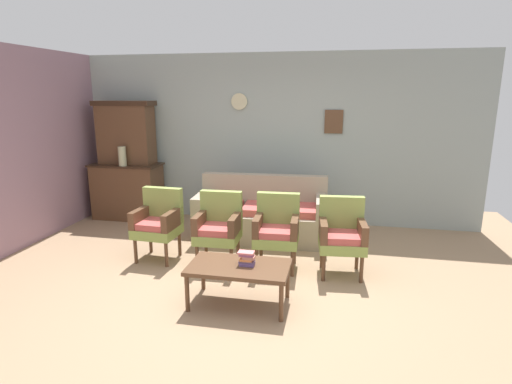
% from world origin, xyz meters
% --- Properties ---
extents(ground_plane, '(7.68, 7.68, 0.00)m').
position_xyz_m(ground_plane, '(0.00, 0.00, 0.00)').
color(ground_plane, '#997A5B').
extents(wall_back_with_decor, '(6.40, 0.09, 2.70)m').
position_xyz_m(wall_back_with_decor, '(0.00, 2.63, 1.35)').
color(wall_back_with_decor, '#939E99').
rests_on(wall_back_with_decor, ground).
extents(side_cabinet, '(1.16, 0.55, 0.93)m').
position_xyz_m(side_cabinet, '(-2.48, 2.25, 0.47)').
color(side_cabinet, brown).
rests_on(side_cabinet, ground).
extents(cabinet_upper_hutch, '(0.99, 0.38, 1.03)m').
position_xyz_m(cabinet_upper_hutch, '(-2.48, 2.33, 1.45)').
color(cabinet_upper_hutch, brown).
rests_on(cabinet_upper_hutch, side_cabinet).
extents(vase_on_cabinet, '(0.13, 0.13, 0.32)m').
position_xyz_m(vase_on_cabinet, '(-2.43, 2.07, 1.09)').
color(vase_on_cabinet, '#ADAC84').
rests_on(vase_on_cabinet, side_cabinet).
extents(floral_couch, '(1.91, 0.89, 0.90)m').
position_xyz_m(floral_couch, '(-0.06, 1.69, 0.33)').
color(floral_couch, gray).
rests_on(floral_couch, ground).
extents(armchair_near_couch_end, '(0.55, 0.52, 0.90)m').
position_xyz_m(armchair_near_couch_end, '(-1.21, 0.69, 0.50)').
color(armchair_near_couch_end, '#849947').
rests_on(armchair_near_couch_end, ground).
extents(armchair_row_middle, '(0.54, 0.51, 0.90)m').
position_xyz_m(armchair_row_middle, '(-0.41, 0.66, 0.50)').
color(armchair_row_middle, '#849947').
rests_on(armchair_row_middle, ground).
extents(armchair_near_cabinet, '(0.54, 0.51, 0.90)m').
position_xyz_m(armchair_near_cabinet, '(0.31, 0.70, 0.50)').
color(armchair_near_cabinet, '#849947').
rests_on(armchair_near_cabinet, ground).
extents(armchair_by_doorway, '(0.56, 0.54, 0.90)m').
position_xyz_m(armchair_by_doorway, '(1.07, 0.68, 0.50)').
color(armchair_by_doorway, '#849947').
rests_on(armchair_by_doorway, ground).
extents(coffee_table, '(1.00, 0.56, 0.42)m').
position_xyz_m(coffee_table, '(0.08, -0.28, 0.38)').
color(coffee_table, brown).
rests_on(coffee_table, ground).
extents(book_stack_on_table, '(0.17, 0.11, 0.14)m').
position_xyz_m(book_stack_on_table, '(0.15, -0.26, 0.49)').
color(book_stack_on_table, '#694D85').
rests_on(book_stack_on_table, coffee_table).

